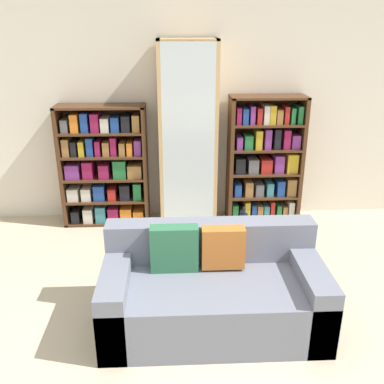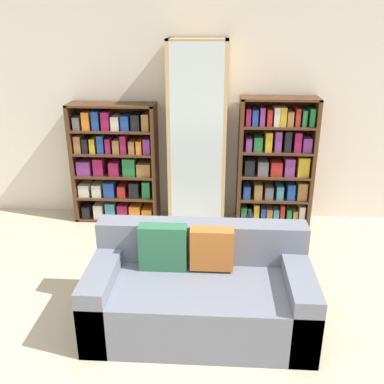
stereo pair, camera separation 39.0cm
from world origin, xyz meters
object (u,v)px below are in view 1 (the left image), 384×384
bookshelf_left (105,167)px  wine_bottle (243,225)px  display_cabinet (188,137)px  bookshelf_right (265,162)px  couch (212,291)px

bookshelf_left → wine_bottle: size_ratio=3.77×
bookshelf_left → wine_bottle: bookshelf_left is taller
display_cabinet → bookshelf_right: (0.88, 0.02, -0.30)m
couch → bookshelf_left: size_ratio=1.20×
couch → display_cabinet: size_ratio=0.80×
couch → bookshelf_right: size_ratio=1.13×
bookshelf_left → wine_bottle: bearing=-18.1°
bookshelf_left → display_cabinet: size_ratio=0.67×
bookshelf_right → wine_bottle: (-0.30, -0.50, -0.55)m
display_cabinet → wine_bottle: bearing=-39.7°
display_cabinet → bookshelf_right: size_ratio=1.41×
couch → wine_bottle: 1.47m
bookshelf_right → couch: bearing=-112.3°
display_cabinet → couch: bearing=-86.6°
bookshelf_left → display_cabinet: 1.00m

